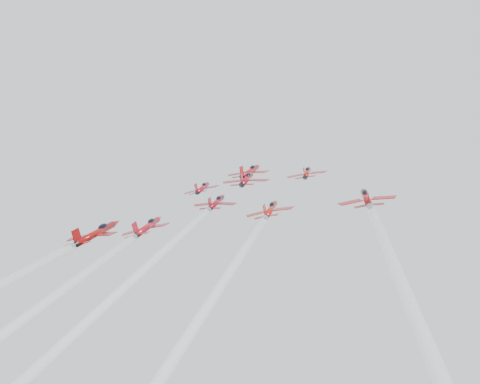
% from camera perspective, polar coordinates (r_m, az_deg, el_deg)
% --- Properties ---
extents(jet_lead, '(10.32, 12.58, 9.92)m').
position_cam_1_polar(jet_lead, '(144.38, 0.93, 2.00)').
color(jet_lead, '#B01011').
extents(jet_row2_left, '(8.39, 10.23, 8.07)m').
position_cam_1_polar(jet_row2_left, '(134.52, -3.56, 0.41)').
color(jet_row2_left, maroon).
extents(jet_row2_center, '(10.57, 12.89, 10.17)m').
position_cam_1_polar(jet_row2_center, '(134.54, 0.64, 1.25)').
color(jet_row2_center, maroon).
extents(jet_row2_right, '(8.61, 10.49, 8.27)m').
position_cam_1_polar(jet_row2_right, '(129.09, 6.38, 1.85)').
color(jet_row2_right, '#AB1710').
extents(jet_center, '(8.48, 73.54, 57.68)m').
position_cam_1_polar(jet_center, '(79.09, -10.62, -8.42)').
color(jet_center, maroon).
extents(jet_rear_right, '(8.36, 72.53, 56.89)m').
position_cam_1_polar(jet_rear_right, '(64.50, -4.11, -11.07)').
color(jet_rear_right, '#B31911').
extents(jet_rear_farright, '(9.28, 80.46, 63.11)m').
position_cam_1_polar(jet_rear_farright, '(56.11, 10.03, -11.76)').
color(jet_rear_farright, '#A70F13').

